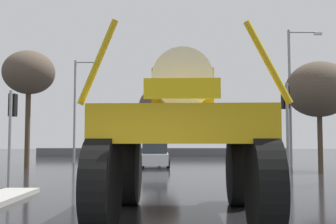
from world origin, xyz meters
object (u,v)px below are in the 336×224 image
object	(u,v)px
bare_tree_far_center	(161,105)
bare_tree_right	(321,89)
sedan_ahead	(157,156)
streetlight_far_left	(78,105)
oversize_sprayer	(184,135)
traffic_signal_near_right	(288,111)
streetlight_far_right	(294,90)
traffic_signal_near_left	(14,117)
bare_tree_left	(31,73)

from	to	relation	value
bare_tree_far_center	bare_tree_right	bearing A→B (deg)	-56.76
sedan_ahead	streetlight_far_left	size ratio (longest dim) A/B	0.51
oversize_sprayer	traffic_signal_near_right	distance (m)	7.15
streetlight_far_right	bare_tree_right	bearing A→B (deg)	-79.04
traffic_signal_near_left	traffic_signal_near_right	xyz separation A→B (m)	(10.14, -0.00, 0.21)
streetlight_far_right	bare_tree_right	size ratio (longest dim) A/B	1.43
traffic_signal_near_left	bare_tree_right	xyz separation A→B (m)	(14.58, 8.61, 2.10)
traffic_signal_near_right	streetlight_far_left	world-z (taller)	streetlight_far_left
streetlight_far_right	bare_tree_far_center	world-z (taller)	streetlight_far_right
sedan_ahead	bare_tree_right	distance (m)	10.90
oversize_sprayer	streetlight_far_left	world-z (taller)	streetlight_far_left
traffic_signal_near_left	streetlight_far_left	bearing A→B (deg)	94.65
oversize_sprayer	sedan_ahead	world-z (taller)	oversize_sprayer
bare_tree_left	bare_tree_far_center	bearing A→B (deg)	57.28
bare_tree_right	bare_tree_left	bearing A→B (deg)	173.25
oversize_sprayer	bare_tree_far_center	xyz separation A→B (m)	(-1.14, 29.11, 3.18)
bare_tree_far_center	bare_tree_left	bearing A→B (deg)	-122.72
oversize_sprayer	bare_tree_left	distance (m)	19.38
traffic_signal_near_left	bare_tree_right	bearing A→B (deg)	30.57
streetlight_far_right	bare_tree_left	size ratio (longest dim) A/B	1.22
sedan_ahead	bare_tree_right	xyz separation A→B (m)	(9.65, -3.14, 3.98)
streetlight_far_right	sedan_ahead	bearing A→B (deg)	179.68
streetlight_far_right	bare_tree_left	world-z (taller)	streetlight_far_right
sedan_ahead	bare_tree_far_center	xyz separation A→B (m)	(0.05, 11.52, 4.31)
traffic_signal_near_left	traffic_signal_near_right	world-z (taller)	traffic_signal_near_right
traffic_signal_near_right	bare_tree_left	size ratio (longest dim) A/B	0.52
oversize_sprayer	bare_tree_far_center	distance (m)	29.30
streetlight_far_left	traffic_signal_near_left	bearing A→B (deg)	-85.35
sedan_ahead	traffic_signal_near_right	size ratio (longest dim) A/B	1.08
oversize_sprayer	streetlight_far_right	size ratio (longest dim) A/B	0.62
traffic_signal_near_right	streetlight_far_right	bearing A→B (deg)	71.82
bare_tree_left	bare_tree_far_center	xyz separation A→B (m)	(8.07, 12.56, -0.97)
oversize_sprayer	bare_tree_right	xyz separation A→B (m)	(8.47, 14.45, 2.85)
bare_tree_left	bare_tree_right	world-z (taller)	bare_tree_left
bare_tree_left	streetlight_far_right	bearing A→B (deg)	3.34
sedan_ahead	traffic_signal_near_left	world-z (taller)	traffic_signal_near_left
traffic_signal_near_left	streetlight_far_right	bearing A→B (deg)	39.93
bare_tree_far_center	sedan_ahead	bearing A→B (deg)	-90.23
streetlight_far_left	sedan_ahead	bearing A→B (deg)	-38.39
traffic_signal_near_left	streetlight_far_left	xyz separation A→B (m)	(-1.36, 16.74, 1.88)
streetlight_far_right	bare_tree_left	distance (m)	17.14
oversize_sprayer	traffic_signal_near_left	distance (m)	8.48
bare_tree_far_center	traffic_signal_near_left	bearing A→B (deg)	-102.06
traffic_signal_near_left	bare_tree_far_center	bearing A→B (deg)	77.94
oversize_sprayer	streetlight_far_right	bearing A→B (deg)	-21.72
streetlight_far_left	bare_tree_far_center	world-z (taller)	streetlight_far_left
traffic_signal_near_left	bare_tree_far_center	distance (m)	23.92
streetlight_far_left	bare_tree_left	world-z (taller)	streetlight_far_left
streetlight_far_left	traffic_signal_near_right	bearing A→B (deg)	-55.51
oversize_sprayer	traffic_signal_near_right	world-z (taller)	oversize_sprayer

